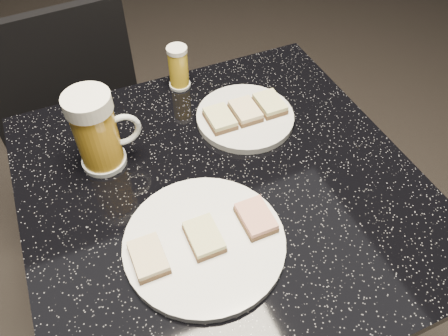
{
  "coord_description": "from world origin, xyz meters",
  "views": [
    {
      "loc": [
        -0.2,
        -0.45,
        1.36
      ],
      "look_at": [
        0.0,
        0.0,
        0.8
      ],
      "focal_mm": 35.0,
      "sensor_mm": 36.0,
      "label": 1
    }
  ],
  "objects": [
    {
      "name": "beer_tumbler",
      "position": [
        0.03,
        0.31,
        0.8
      ],
      "size": [
        0.05,
        0.05,
        0.1
      ],
      "color": "silver",
      "rests_on": "table"
    },
    {
      "name": "chair",
      "position": [
        -0.21,
        0.43,
        0.5
      ],
      "size": [
        0.41,
        0.41,
        0.86
      ],
      "color": "black",
      "rests_on": "floor"
    },
    {
      "name": "canapes_on_plate_large",
      "position": [
        -0.08,
        -0.1,
        0.77
      ],
      "size": [
        0.23,
        0.07,
        0.02
      ],
      "color": "#4C3521",
      "rests_on": "plate_large"
    },
    {
      "name": "plate_large",
      "position": [
        -0.08,
        -0.1,
        0.76
      ],
      "size": [
        0.26,
        0.26,
        0.01
      ],
      "primitive_type": "cylinder",
      "color": "white",
      "rests_on": "table"
    },
    {
      "name": "beer_mug",
      "position": [
        -0.18,
        0.14,
        0.83
      ],
      "size": [
        0.12,
        0.08,
        0.16
      ],
      "color": "white",
      "rests_on": "table"
    },
    {
      "name": "table",
      "position": [
        0.0,
        0.0,
        0.51
      ],
      "size": [
        0.7,
        0.7,
        0.75
      ],
      "color": "black",
      "rests_on": "floor"
    },
    {
      "name": "plate_small",
      "position": [
        0.11,
        0.14,
        0.76
      ],
      "size": [
        0.2,
        0.2,
        0.01
      ],
      "primitive_type": "cylinder",
      "color": "silver",
      "rests_on": "table"
    },
    {
      "name": "canapes_on_plate_small",
      "position": [
        0.11,
        0.14,
        0.77
      ],
      "size": [
        0.16,
        0.07,
        0.02
      ],
      "color": "#4C3521",
      "rests_on": "plate_small"
    }
  ]
}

